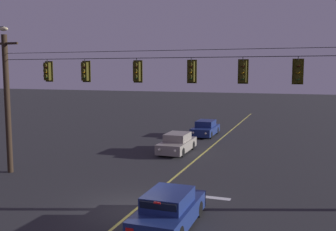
{
  "coord_description": "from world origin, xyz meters",
  "views": [
    {
      "loc": [
        6.5,
        -14.36,
        5.87
      ],
      "look_at": [
        0.0,
        4.32,
        3.58
      ],
      "focal_mm": 41.13,
      "sensor_mm": 36.0,
      "label": 1
    }
  ],
  "objects_px": {
    "traffic_light_centre": "(137,71)",
    "car_waiting_near_lane": "(169,210)",
    "traffic_light_rightmost": "(243,71)",
    "traffic_light_far_right": "(298,71)",
    "traffic_light_leftmost": "(47,71)",
    "traffic_light_right_inner": "(191,71)",
    "traffic_light_left_inner": "(85,71)",
    "car_oncoming_lead": "(177,143)",
    "car_oncoming_trailing": "(205,129)"
  },
  "relations": [
    {
      "from": "traffic_light_far_right",
      "to": "car_waiting_near_lane",
      "type": "bearing_deg",
      "value": -134.73
    },
    {
      "from": "traffic_light_far_right",
      "to": "traffic_light_leftmost",
      "type": "bearing_deg",
      "value": 180.0
    },
    {
      "from": "traffic_light_centre",
      "to": "traffic_light_right_inner",
      "type": "xyz_separation_m",
      "value": [
        2.8,
        0.0,
        0.0
      ]
    },
    {
      "from": "traffic_light_leftmost",
      "to": "traffic_light_right_inner",
      "type": "height_order",
      "value": "same"
    },
    {
      "from": "traffic_light_right_inner",
      "to": "traffic_light_centre",
      "type": "bearing_deg",
      "value": 180.0
    },
    {
      "from": "traffic_light_far_right",
      "to": "traffic_light_left_inner",
      "type": "bearing_deg",
      "value": 180.0
    },
    {
      "from": "traffic_light_left_inner",
      "to": "car_waiting_near_lane",
      "type": "relative_size",
      "value": 0.28
    },
    {
      "from": "traffic_light_right_inner",
      "to": "traffic_light_far_right",
      "type": "bearing_deg",
      "value": 0.0
    },
    {
      "from": "traffic_light_centre",
      "to": "traffic_light_far_right",
      "type": "distance_m",
      "value": 7.6
    },
    {
      "from": "traffic_light_leftmost",
      "to": "traffic_light_far_right",
      "type": "bearing_deg",
      "value": 0.0
    },
    {
      "from": "car_oncoming_trailing",
      "to": "traffic_light_rightmost",
      "type": "bearing_deg",
      "value": -70.94
    },
    {
      "from": "traffic_light_left_inner",
      "to": "car_waiting_near_lane",
      "type": "height_order",
      "value": "traffic_light_left_inner"
    },
    {
      "from": "car_oncoming_trailing",
      "to": "traffic_light_left_inner",
      "type": "bearing_deg",
      "value": -98.98
    },
    {
      "from": "traffic_light_left_inner",
      "to": "traffic_light_centre",
      "type": "height_order",
      "value": "same"
    },
    {
      "from": "traffic_light_left_inner",
      "to": "car_oncoming_trailing",
      "type": "height_order",
      "value": "traffic_light_left_inner"
    },
    {
      "from": "traffic_light_rightmost",
      "to": "car_waiting_near_lane",
      "type": "bearing_deg",
      "value": -114.42
    },
    {
      "from": "traffic_light_rightmost",
      "to": "car_waiting_near_lane",
      "type": "relative_size",
      "value": 0.28
    },
    {
      "from": "traffic_light_left_inner",
      "to": "traffic_light_centre",
      "type": "distance_m",
      "value": 2.95
    },
    {
      "from": "traffic_light_centre",
      "to": "car_oncoming_trailing",
      "type": "bearing_deg",
      "value": 91.36
    },
    {
      "from": "traffic_light_right_inner",
      "to": "car_oncoming_trailing",
      "type": "bearing_deg",
      "value": 101.1
    },
    {
      "from": "traffic_light_leftmost",
      "to": "car_oncoming_lead",
      "type": "height_order",
      "value": "traffic_light_leftmost"
    },
    {
      "from": "traffic_light_rightmost",
      "to": "traffic_light_far_right",
      "type": "distance_m",
      "value": 2.37
    },
    {
      "from": "traffic_light_centre",
      "to": "traffic_light_far_right",
      "type": "xyz_separation_m",
      "value": [
        7.6,
        0.0,
        0.0
      ]
    },
    {
      "from": "traffic_light_leftmost",
      "to": "car_oncoming_lead",
      "type": "distance_m",
      "value": 11.01
    },
    {
      "from": "car_oncoming_lead",
      "to": "traffic_light_centre",
      "type": "bearing_deg",
      "value": -85.87
    },
    {
      "from": "traffic_light_left_inner",
      "to": "car_oncoming_lead",
      "type": "bearing_deg",
      "value": 74.61
    },
    {
      "from": "traffic_light_leftmost",
      "to": "car_oncoming_trailing",
      "type": "distance_m",
      "value": 17.76
    },
    {
      "from": "traffic_light_left_inner",
      "to": "traffic_light_far_right",
      "type": "xyz_separation_m",
      "value": [
        10.56,
        0.0,
        0.0
      ]
    },
    {
      "from": "traffic_light_leftmost",
      "to": "car_oncoming_lead",
      "type": "relative_size",
      "value": 0.28
    },
    {
      "from": "traffic_light_left_inner",
      "to": "traffic_light_right_inner",
      "type": "bearing_deg",
      "value": 0.0
    },
    {
      "from": "traffic_light_left_inner",
      "to": "car_oncoming_trailing",
      "type": "distance_m",
      "value": 17.26
    },
    {
      "from": "traffic_light_leftmost",
      "to": "car_waiting_near_lane",
      "type": "relative_size",
      "value": 0.28
    },
    {
      "from": "traffic_light_right_inner",
      "to": "car_oncoming_lead",
      "type": "distance_m",
      "value": 10.54
    },
    {
      "from": "car_oncoming_lead",
      "to": "car_waiting_near_lane",
      "type": "bearing_deg",
      "value": -73.46
    },
    {
      "from": "traffic_light_right_inner",
      "to": "traffic_light_rightmost",
      "type": "distance_m",
      "value": 2.43
    },
    {
      "from": "traffic_light_rightmost",
      "to": "traffic_light_far_right",
      "type": "height_order",
      "value": "same"
    },
    {
      "from": "traffic_light_leftmost",
      "to": "traffic_light_centre",
      "type": "bearing_deg",
      "value": 0.0
    },
    {
      "from": "traffic_light_far_right",
      "to": "car_waiting_near_lane",
      "type": "xyz_separation_m",
      "value": [
        -4.38,
        -4.42,
        -5.2
      ]
    },
    {
      "from": "traffic_light_rightmost",
      "to": "car_oncoming_lead",
      "type": "distance_m",
      "value": 11.56
    },
    {
      "from": "car_oncoming_lead",
      "to": "traffic_light_leftmost",
      "type": "bearing_deg",
      "value": -118.79
    },
    {
      "from": "traffic_light_leftmost",
      "to": "traffic_light_left_inner",
      "type": "bearing_deg",
      "value": 0.0
    },
    {
      "from": "car_waiting_near_lane",
      "to": "car_oncoming_trailing",
      "type": "distance_m",
      "value": 20.99
    },
    {
      "from": "traffic_light_centre",
      "to": "car_waiting_near_lane",
      "type": "distance_m",
      "value": 7.55
    },
    {
      "from": "traffic_light_rightmost",
      "to": "car_oncoming_trailing",
      "type": "xyz_separation_m",
      "value": [
        -5.62,
        16.25,
        -5.2
      ]
    },
    {
      "from": "traffic_light_left_inner",
      "to": "traffic_light_right_inner",
      "type": "relative_size",
      "value": 1.0
    },
    {
      "from": "traffic_light_right_inner",
      "to": "car_oncoming_lead",
      "type": "xyz_separation_m",
      "value": [
        -3.42,
        8.5,
        -5.2
      ]
    },
    {
      "from": "traffic_light_far_right",
      "to": "car_oncoming_lead",
      "type": "bearing_deg",
      "value": 134.02
    },
    {
      "from": "traffic_light_leftmost",
      "to": "car_waiting_near_lane",
      "type": "distance_m",
      "value": 10.91
    },
    {
      "from": "car_waiting_near_lane",
      "to": "car_oncoming_trailing",
      "type": "bearing_deg",
      "value": 99.9
    },
    {
      "from": "traffic_light_right_inner",
      "to": "traffic_light_far_right",
      "type": "xyz_separation_m",
      "value": [
        4.8,
        0.0,
        0.0
      ]
    }
  ]
}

